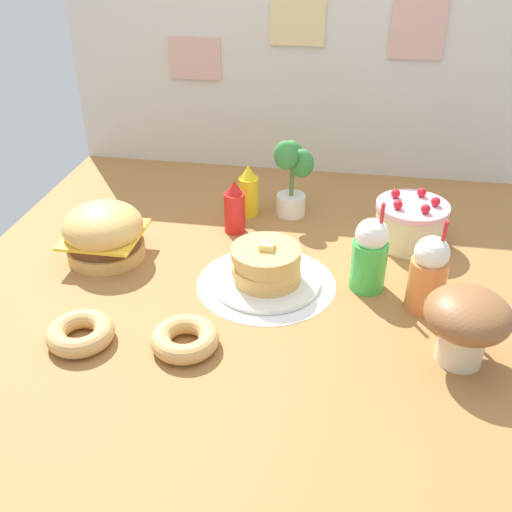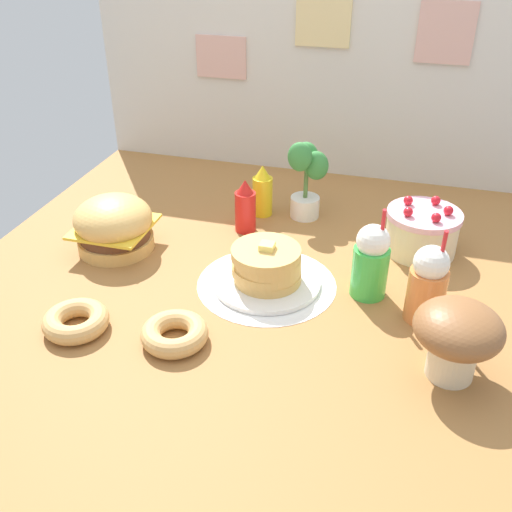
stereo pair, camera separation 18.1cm
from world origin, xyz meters
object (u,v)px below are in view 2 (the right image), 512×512
mustard_bottle (262,192)px  mushroom_stool (457,334)px  burger (114,225)px  cream_soda_cup (371,261)px  ketchup_bottle (245,207)px  donut_chocolate (175,333)px  pancake_stack (267,269)px  donut_pink_glaze (76,321)px  layer_cake (422,231)px  orange_float_cup (428,284)px  potted_plant (307,177)px

mustard_bottle → mushroom_stool: bearing=-46.5°
burger → cream_soda_cup: bearing=-2.6°
ketchup_bottle → cream_soda_cup: 0.62m
burger → mustard_bottle: size_ratio=1.33×
mustard_bottle → donut_chocolate: bearing=-92.1°
pancake_stack → donut_chocolate: pancake_stack is taller
mustard_bottle → donut_pink_glaze: bearing=-111.1°
burger → layer_cake: 1.16m
cream_soda_cup → donut_pink_glaze: size_ratio=1.61×
layer_cake → orange_float_cup: bearing=-86.4°
donut_pink_glaze → potted_plant: bearing=60.7°
layer_cake → mushroom_stool: mushroom_stool is taller
layer_cake → cream_soda_cup: cream_soda_cup is taller
donut_pink_glaze → mushroom_stool: bearing=5.4°
orange_float_cup → potted_plant: (-0.51, 0.59, 0.05)m
donut_pink_glaze → mushroom_stool: size_ratio=0.85×
ketchup_bottle → cream_soda_cup: bearing=-31.0°
ketchup_bottle → orange_float_cup: 0.82m
burger → donut_chocolate: 0.63m
orange_float_cup → donut_pink_glaze: 1.10m
layer_cake → orange_float_cup: (0.03, -0.43, 0.04)m
pancake_stack → potted_plant: size_ratio=1.11×
mustard_bottle → cream_soda_cup: (0.50, -0.47, 0.03)m
pancake_stack → mushroom_stool: (0.61, -0.30, 0.08)m
ketchup_bottle → donut_chocolate: ketchup_bottle is taller
mustard_bottle → orange_float_cup: orange_float_cup is taller
mustard_bottle → potted_plant: 0.20m
layer_cake → ketchup_bottle: size_ratio=1.25×
pancake_stack → mustard_bottle: bearing=106.8°
ketchup_bottle → orange_float_cup: bearing=-29.6°
layer_cake → mushroom_stool: size_ratio=1.13×
cream_soda_cup → orange_float_cup: 0.20m
donut_pink_glaze → donut_chocolate: (0.32, 0.03, 0.00)m
orange_float_cup → donut_chocolate: bearing=-155.5°
pancake_stack → orange_float_cup: 0.53m
ketchup_bottle → donut_pink_glaze: (-0.32, -0.76, -0.07)m
cream_soda_cup → pancake_stack: bearing=-173.3°
donut_pink_glaze → potted_plant: (0.53, 0.94, 0.15)m
orange_float_cup → mushroom_stool: orange_float_cup is taller
layer_cake → orange_float_cup: orange_float_cup is taller
layer_cake → orange_float_cup: size_ratio=0.83×
cream_soda_cup → mushroom_stool: (0.27, -0.34, 0.01)m
burger → ketchup_bottle: 0.51m
burger → donut_pink_glaze: bearing=-77.0°
burger → mushroom_stool: mushroom_stool is taller
potted_plant → mushroom_stool: 1.03m
layer_cake → potted_plant: size_ratio=0.82×
burger → orange_float_cup: (1.15, -0.13, 0.03)m
burger → potted_plant: size_ratio=0.87×
pancake_stack → donut_chocolate: bearing=-116.7°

